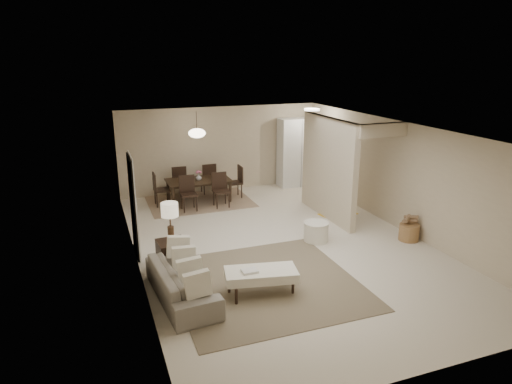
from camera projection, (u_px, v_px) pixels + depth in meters
name	position (u px, v px, depth m)	size (l,w,h in m)	color
floor	(280.00, 244.00, 9.87)	(9.00, 9.00, 0.00)	beige
ceiling	(282.00, 129.00, 9.15)	(9.00, 9.00, 0.00)	white
back_wall	(221.00, 149.00, 13.55)	(6.00, 6.00, 0.00)	#C0AD91
left_wall	(134.00, 205.00, 8.51)	(9.00, 9.00, 0.00)	#C0AD91
right_wall	(401.00, 176.00, 10.51)	(9.00, 9.00, 0.00)	#C0AD91
partition	(328.00, 168.00, 11.23)	(0.15, 2.50, 2.50)	#C0AD91
doorway	(133.00, 206.00, 9.13)	(0.04, 0.90, 2.04)	black
pantry_cabinet	(298.00, 152.00, 14.08)	(1.20, 0.55, 2.10)	white
flush_light	(312.00, 110.00, 12.80)	(0.44, 0.44, 0.05)	white
living_rug	(265.00, 283.00, 8.17)	(3.20, 3.20, 0.01)	brown
sofa	(182.00, 283.00, 7.59)	(0.78, 2.00, 0.58)	gray
ottoman_bench	(261.00, 275.00, 7.74)	(1.31, 0.79, 0.44)	silver
side_table	(172.00, 255.00, 8.66)	(0.52, 0.52, 0.57)	black
table_lamp	(170.00, 213.00, 8.41)	(0.32, 0.32, 0.76)	#47301E
round_pouf	(316.00, 232.00, 9.99)	(0.55, 0.55, 0.43)	silver
wicker_basket	(409.00, 232.00, 10.04)	(0.43, 0.43, 0.37)	olive
dining_rug	(200.00, 201.00, 12.77)	(2.80, 2.10, 0.01)	#8B7056
dining_table	(199.00, 191.00, 12.68)	(1.75, 0.98, 0.62)	black
dining_chairs	(199.00, 186.00, 12.64)	(2.47, 1.78, 0.92)	black
vase	(199.00, 177.00, 12.57)	(0.16, 0.16, 0.17)	silver
yellow_mat	(338.00, 214.00, 11.73)	(0.92, 0.56, 0.01)	gold
pendant_light	(197.00, 133.00, 12.22)	(0.46, 0.46, 0.71)	#47301E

